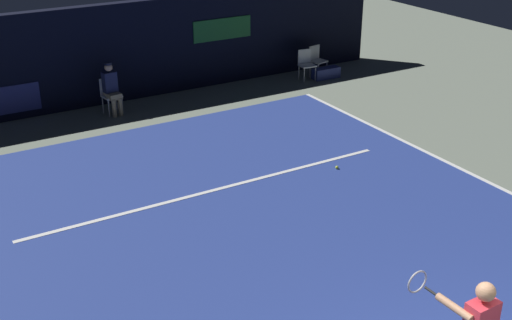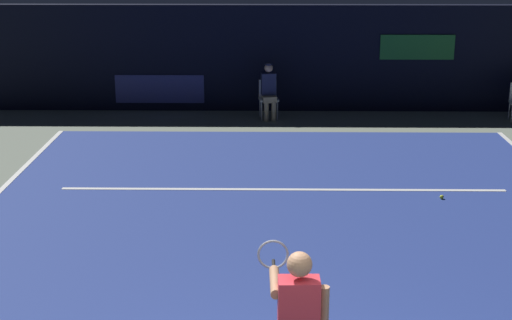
{
  "view_description": "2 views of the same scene",
  "coord_description": "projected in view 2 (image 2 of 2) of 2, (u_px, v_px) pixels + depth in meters",
  "views": [
    {
      "loc": [
        -5.19,
        -3.26,
        5.89
      ],
      "look_at": [
        0.46,
        6.3,
        0.86
      ],
      "focal_mm": 46.36,
      "sensor_mm": 36.0,
      "label": 1
    },
    {
      "loc": [
        -0.29,
        -5.25,
        4.33
      ],
      "look_at": [
        -0.45,
        5.82,
        0.94
      ],
      "focal_mm": 52.9,
      "sensor_mm": 36.0,
      "label": 2
    }
  ],
  "objects": [
    {
      "name": "ground_plane",
      "position": [
        286.0,
        238.0,
        11.06
      ],
      "size": [
        32.02,
        32.02,
        0.0
      ],
      "primitive_type": "plane",
      "color": "gray"
    },
    {
      "name": "court_surface",
      "position": [
        286.0,
        237.0,
        11.06
      ],
      "size": [
        9.87,
        12.0,
        0.01
      ],
      "primitive_type": "cube",
      "color": "navy",
      "rests_on": "ground"
    },
    {
      "name": "line_service",
      "position": [
        283.0,
        190.0,
        13.06
      ],
      "size": [
        7.7,
        0.1,
        0.01
      ],
      "primitive_type": "cube",
      "color": "white",
      "rests_on": "court_surface"
    },
    {
      "name": "back_wall",
      "position": [
        278.0,
        58.0,
        18.55
      ],
      "size": [
        16.81,
        0.33,
        2.6
      ],
      "color": "black",
      "rests_on": "ground"
    },
    {
      "name": "line_judge_on_chair",
      "position": [
        269.0,
        90.0,
        17.84
      ],
      "size": [
        0.49,
        0.56,
        1.32
      ],
      "color": "white",
      "rests_on": "ground"
    },
    {
      "name": "tennis_ball",
      "position": [
        442.0,
        197.0,
        12.61
      ],
      "size": [
        0.07,
        0.07,
        0.07
      ],
      "primitive_type": "sphere",
      "color": "#CCE033",
      "rests_on": "court_surface"
    }
  ]
}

